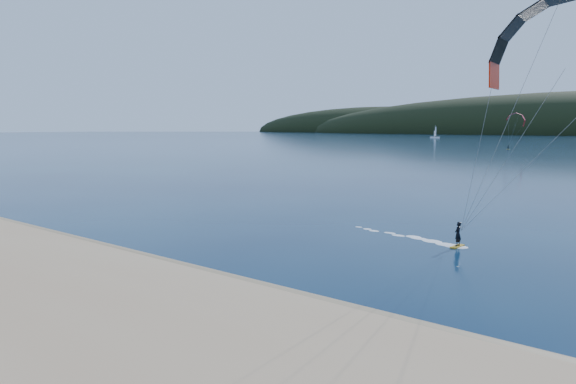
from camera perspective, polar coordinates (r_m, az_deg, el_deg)
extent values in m
plane|color=#071834|center=(28.28, -15.02, -12.03)|extent=(1800.00, 1800.00, 0.00)
cube|color=olive|center=(31.06, -8.38, -9.96)|extent=(220.00, 2.50, 0.10)
ellipsoid|color=black|center=(891.63, 10.33, 6.86)|extent=(520.00, 220.00, 90.00)
cube|color=gold|center=(40.95, 19.11, -5.99)|extent=(0.72, 1.61, 0.09)
imported|color=black|center=(40.73, 19.17, -4.63)|extent=(0.56, 0.76, 1.92)
cylinder|color=gray|center=(36.51, 24.06, 3.37)|extent=(0.02, 0.02, 14.07)
cube|color=gold|center=(228.71, 24.25, 4.58)|extent=(1.32, 1.18, 0.08)
imported|color=black|center=(228.67, 24.26, 4.79)|extent=(1.02, 1.00, 1.66)
cylinder|color=gray|center=(224.88, 24.64, 6.13)|extent=(0.02, 0.02, 12.41)
cube|color=white|center=(438.64, 16.72, 6.10)|extent=(7.64, 2.57, 1.33)
cylinder|color=white|center=(438.56, 16.75, 6.78)|extent=(0.19, 0.19, 10.46)
cube|color=white|center=(439.80, 16.82, 6.78)|extent=(0.09, 2.47, 7.61)
cube|color=white|center=(437.14, 16.68, 6.54)|extent=(0.08, 1.90, 4.76)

